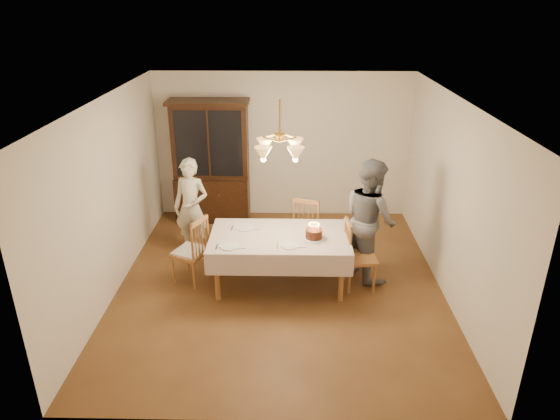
{
  "coord_description": "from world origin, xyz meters",
  "views": [
    {
      "loc": [
        0.13,
        -6.1,
        3.77
      ],
      "look_at": [
        0.0,
        0.2,
        1.05
      ],
      "focal_mm": 32.0,
      "sensor_mm": 36.0,
      "label": 1
    }
  ],
  "objects_px": {
    "elderly_woman": "(191,208)",
    "dining_table": "(280,240)",
    "china_hutch": "(211,164)",
    "chair_far_side": "(309,229)",
    "birthday_cake": "(314,234)"
  },
  "relations": [
    {
      "from": "chair_far_side",
      "to": "birthday_cake",
      "type": "height_order",
      "value": "chair_far_side"
    },
    {
      "from": "china_hutch",
      "to": "birthday_cake",
      "type": "bearing_deg",
      "value": -53.81
    },
    {
      "from": "china_hutch",
      "to": "elderly_woman",
      "type": "relative_size",
      "value": 1.4
    },
    {
      "from": "china_hutch",
      "to": "chair_far_side",
      "type": "relative_size",
      "value": 2.16
    },
    {
      "from": "chair_far_side",
      "to": "elderly_woman",
      "type": "distance_m",
      "value": 1.84
    },
    {
      "from": "elderly_woman",
      "to": "birthday_cake",
      "type": "relative_size",
      "value": 5.16
    },
    {
      "from": "chair_far_side",
      "to": "birthday_cake",
      "type": "distance_m",
      "value": 1.03
    },
    {
      "from": "china_hutch",
      "to": "chair_far_side",
      "type": "height_order",
      "value": "china_hutch"
    },
    {
      "from": "birthday_cake",
      "to": "chair_far_side",
      "type": "bearing_deg",
      "value": 91.59
    },
    {
      "from": "china_hutch",
      "to": "chair_far_side",
      "type": "bearing_deg",
      "value": -39.33
    },
    {
      "from": "dining_table",
      "to": "chair_far_side",
      "type": "bearing_deg",
      "value": 63.67
    },
    {
      "from": "elderly_woman",
      "to": "birthday_cake",
      "type": "height_order",
      "value": "elderly_woman"
    },
    {
      "from": "chair_far_side",
      "to": "elderly_woman",
      "type": "height_order",
      "value": "elderly_woman"
    },
    {
      "from": "china_hutch",
      "to": "birthday_cake",
      "type": "relative_size",
      "value": 7.2
    },
    {
      "from": "elderly_woman",
      "to": "dining_table",
      "type": "bearing_deg",
      "value": -17.21
    }
  ]
}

